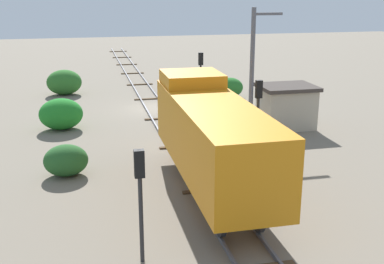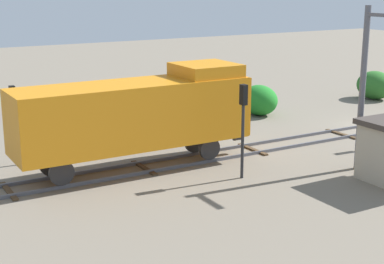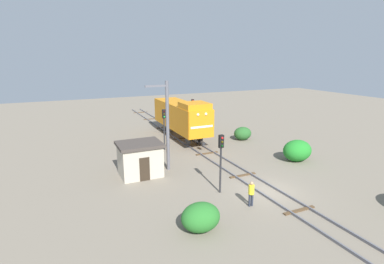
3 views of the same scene
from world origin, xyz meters
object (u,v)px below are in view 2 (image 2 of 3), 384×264
at_px(locomotive, 137,112).
at_px(catenary_mast, 364,84).
at_px(traffic_signal_mid, 243,114).
at_px(traffic_signal_far, 14,110).

bearing_deg(locomotive, catenary_mast, -119.34).
distance_m(traffic_signal_mid, traffic_signal_far, 10.82).
bearing_deg(traffic_signal_mid, locomotive, 46.03).
relative_size(traffic_signal_mid, traffic_signal_far, 1.10).
relative_size(traffic_signal_far, catenary_mast, 0.51).
bearing_deg(traffic_signal_far, catenary_mast, -122.24).
height_order(locomotive, traffic_signal_far, locomotive).
distance_m(locomotive, traffic_signal_far, 5.94).
relative_size(traffic_signal_mid, catenary_mast, 0.56).
height_order(traffic_signal_mid, traffic_signal_far, traffic_signal_mid).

